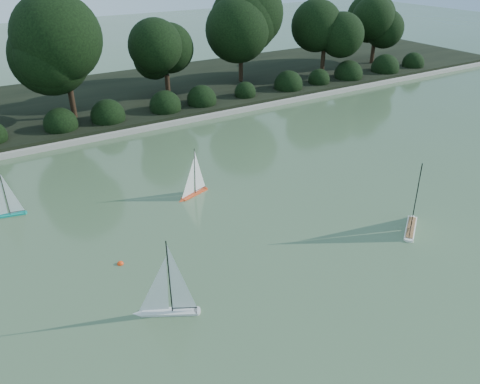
{
  "coord_description": "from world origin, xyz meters",
  "views": [
    {
      "loc": [
        -6.47,
        -6.52,
        5.99
      ],
      "look_at": [
        -1.26,
        1.97,
        0.7
      ],
      "focal_mm": 35.0,
      "sensor_mm": 36.0,
      "label": 1
    }
  ],
  "objects_px": {
    "sailboat_white_a": "(164,302)",
    "sailboat_white_b": "(413,217)",
    "sailboat_orange": "(192,188)",
    "sailboat_teal": "(4,209)",
    "race_buoy": "(120,264)"
  },
  "relations": [
    {
      "from": "sailboat_white_a",
      "to": "race_buoy",
      "type": "bearing_deg",
      "value": 96.16
    },
    {
      "from": "sailboat_teal",
      "to": "race_buoy",
      "type": "xyz_separation_m",
      "value": [
        1.78,
        -3.4,
        -0.2
      ]
    },
    {
      "from": "sailboat_white_b",
      "to": "race_buoy",
      "type": "distance_m",
      "value": 6.79
    },
    {
      "from": "race_buoy",
      "to": "sailboat_white_b",
      "type": "bearing_deg",
      "value": -19.11
    },
    {
      "from": "sailboat_white_b",
      "to": "race_buoy",
      "type": "xyz_separation_m",
      "value": [
        -6.41,
        2.22,
        -0.28
      ]
    },
    {
      "from": "sailboat_teal",
      "to": "race_buoy",
      "type": "distance_m",
      "value": 3.85
    },
    {
      "from": "sailboat_white_a",
      "to": "sailboat_orange",
      "type": "height_order",
      "value": "sailboat_white_a"
    },
    {
      "from": "sailboat_white_a",
      "to": "sailboat_teal",
      "type": "relative_size",
      "value": 1.32
    },
    {
      "from": "sailboat_white_a",
      "to": "sailboat_white_b",
      "type": "bearing_deg",
      "value": -3.25
    },
    {
      "from": "sailboat_white_a",
      "to": "sailboat_teal",
      "type": "distance_m",
      "value": 5.63
    },
    {
      "from": "sailboat_orange",
      "to": "sailboat_teal",
      "type": "relative_size",
      "value": 1.1
    },
    {
      "from": "sailboat_teal",
      "to": "race_buoy",
      "type": "bearing_deg",
      "value": -62.31
    },
    {
      "from": "sailboat_orange",
      "to": "race_buoy",
      "type": "xyz_separation_m",
      "value": [
        -2.66,
        -1.94,
        -0.22
      ]
    },
    {
      "from": "sailboat_white_a",
      "to": "sailboat_orange",
      "type": "xyz_separation_m",
      "value": [
        2.45,
        3.81,
        -0.05
      ]
    },
    {
      "from": "sailboat_orange",
      "to": "sailboat_teal",
      "type": "xyz_separation_m",
      "value": [
        -4.44,
        1.46,
        -0.02
      ]
    }
  ]
}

